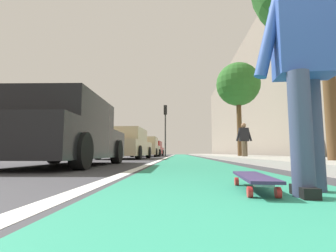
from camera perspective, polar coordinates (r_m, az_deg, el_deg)
name	(u,v)px	position (r m, az deg, el deg)	size (l,w,h in m)	color
ground_plane	(187,160)	(10.67, 4.39, -7.58)	(80.00, 80.00, 0.00)	#38383D
bike_lane_paint	(182,156)	(24.66, 3.26, -6.74)	(56.00, 1.90, 0.00)	#288466
lane_stripe_white	(170,156)	(20.67, 0.36, -6.87)	(52.00, 0.16, 0.01)	silver
sidewalk_curb	(225,156)	(18.96, 12.64, -6.58)	(52.00, 3.20, 0.14)	#9E9B93
building_facade	(247,101)	(23.94, 17.37, 5.38)	(40.00, 1.20, 9.86)	gray
skateboard	(254,178)	(2.03, 18.71, -11.04)	(0.85, 0.27, 0.11)	red
skater_person	(304,61)	(2.11, 28.33, 12.81)	(0.45, 0.72, 1.64)	#384260
parked_car_near	(65,134)	(5.98, -22.20, -1.58)	(4.31, 1.98, 1.47)	black
parked_car_mid	(126,145)	(12.66, -9.46, -4.13)	(4.60, 2.14, 1.46)	tan
parked_car_far	(146,148)	(19.40, -4.92, -4.85)	(4.35, 1.91, 1.46)	tan
parked_car_end	(153,149)	(25.95, -3.37, -5.16)	(4.47, 2.02, 1.47)	maroon
traffic_light	(165,121)	(21.88, -0.60, 1.14)	(0.33, 0.28, 4.41)	#2D2D2D
street_tree_mid	(238,85)	(13.10, 15.49, 8.90)	(2.13, 2.13, 4.72)	brown
pedestrian_distant	(244,139)	(11.11, 16.75, -2.74)	(0.43, 0.67, 1.54)	brown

